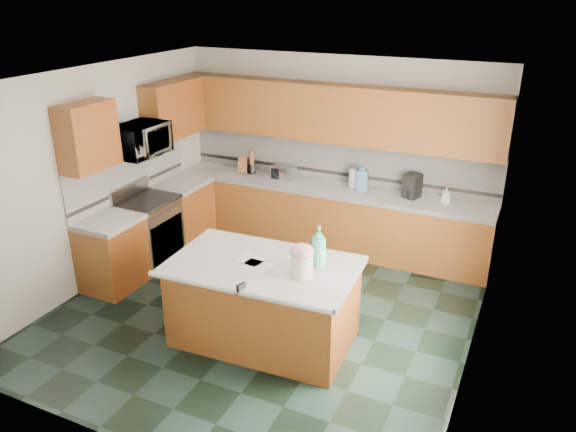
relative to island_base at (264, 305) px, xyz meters
The scene contains 52 objects.
floor 0.69m from the island_base, 118.03° to the left, with size 4.60×4.60×0.00m, color black.
ceiling 2.33m from the island_base, 118.03° to the left, with size 4.60×4.60×0.00m, color white.
wall_back 2.95m from the island_base, 95.14° to the left, with size 4.60×0.04×2.70m, color silver.
wall_front 2.08m from the island_base, 97.74° to the right, with size 4.60×0.04×2.70m, color silver.
wall_left 2.77m from the island_base, 169.60° to the left, with size 0.04×4.60×2.70m, color silver.
wall_right 2.31m from the island_base, 12.85° to the left, with size 0.04×4.60×2.70m, color silver.
back_base_cab 2.48m from the island_base, 95.80° to the left, with size 4.60×0.60×0.86m, color #52240C.
back_countertop 2.53m from the island_base, 95.80° to the left, with size 4.60×0.64×0.06m, color white.
back_upper_cab 3.02m from the island_base, 95.51° to the left, with size 4.60×0.33×0.78m, color #52240C.
back_backsplash 2.89m from the island_base, 95.20° to the left, with size 4.60×0.02×0.63m, color silver.
back_accent_band 2.83m from the island_base, 95.21° to the left, with size 4.60×0.01×0.05m, color black.
left_base_cab_rear 2.86m from the island_base, 141.95° to the left, with size 0.60×0.82×0.86m, color #52240C.
left_counter_rear 2.90m from the island_base, 141.95° to the left, with size 0.64×0.82×0.06m, color white.
left_base_cab_front 2.26m from the island_base, behind, with size 0.60×0.72×0.86m, color #52240C.
left_counter_front 2.31m from the island_base, behind, with size 0.64×0.72×0.06m, color white.
left_backsplash 2.85m from the island_base, 158.08° to the left, with size 0.02×2.30×0.63m, color silver.
left_accent_band 2.80m from the island_base, 158.03° to the left, with size 0.01×2.30×0.05m, color black.
left_upper_cab_rear 3.40m from the island_base, 141.52° to the left, with size 0.33×1.09×0.78m, color #52240C.
left_upper_cab_front 2.83m from the island_base, behind, with size 0.33×0.72×0.78m, color #52240C.
range_body 2.45m from the island_base, 156.65° to the left, with size 0.60×0.76×0.88m, color #B7B7BC.
range_oven_door 2.19m from the island_base, 153.64° to the left, with size 0.02×0.68×0.55m, color black.
range_cooktop 2.50m from the island_base, 156.65° to the left, with size 0.62×0.78×0.04m, color black.
range_handle 2.19m from the island_base, 153.28° to the left, with size 0.02×0.02×0.66m, color #B7B7BC.
range_backguard 2.76m from the island_base, 158.84° to the left, with size 0.06×0.76×0.18m, color #B7B7BC.
microwave 2.78m from the island_base, 156.65° to the left, with size 0.73×0.50×0.41m, color #B7B7BC.
island_base is the anchor object (origin of this frame).
island_top 0.46m from the island_base, 90.00° to the left, with size 1.92×1.14×0.06m, color white.
island_bullnose 0.73m from the island_base, 90.00° to the right, with size 0.06×0.06×1.92m, color white.
treat_jar 0.76m from the island_base, ahead, with size 0.22×0.22×0.23m, color silver.
treat_jar_lid 0.89m from the island_base, ahead, with size 0.24×0.24×0.15m, color #E5A9BD.
treat_jar_knob 0.93m from the island_base, ahead, with size 0.03×0.03×0.08m, color tan.
treat_jar_knob_end_l 0.91m from the island_base, ahead, with size 0.04×0.04×0.04m, color tan.
treat_jar_knob_end_r 0.95m from the island_base, ahead, with size 0.04×0.04×0.04m, color tan.
soap_bottle_island 0.90m from the island_base, 21.69° to the left, with size 0.16×0.16×0.42m, color teal.
paper_sheet_a 0.50m from the island_base, 117.03° to the right, with size 0.29×0.22×0.00m, color white.
paper_sheet_b 0.51m from the island_base, behind, with size 0.27×0.21×0.00m, color white.
clamp_body 0.75m from the island_base, 84.37° to the right, with size 0.03×0.10×0.09m, color black.
clamp_handle 0.78m from the island_base, 84.93° to the right, with size 0.02×0.02×0.07m, color black.
knife_block 3.07m from the island_base, 123.01° to the left, with size 0.13×0.11×0.24m, color #472814.
utensil_crock 3.02m from the island_base, 120.62° to the left, with size 0.12×0.12×0.14m, color black.
utensil_bundle 3.06m from the island_base, 120.62° to the left, with size 0.07×0.07×0.21m, color #472814.
toaster_oven 2.76m from the island_base, 110.99° to the left, with size 0.34×0.23×0.19m, color #B7B7BC.
toaster_oven_door 2.67m from the island_base, 111.83° to the left, with size 0.30×0.01×0.15m, color black.
paper_towel 2.65m from the island_base, 88.08° to the left, with size 0.12×0.12×0.28m, color white.
paper_towel_base 2.62m from the island_base, 88.08° to the left, with size 0.19×0.19×0.01m, color #B7B7BC.
water_jug 2.62m from the island_base, 84.97° to the left, with size 0.18×0.18×0.30m, color #5C8ABD.
water_jug_neck 2.67m from the island_base, 84.97° to the left, with size 0.08×0.08×0.04m, color #5C8ABD.
coffee_maker 2.79m from the island_base, 70.20° to the left, with size 0.19×0.21×0.33m, color black.
coffee_carafe 2.72m from the island_base, 69.85° to the left, with size 0.13×0.13×0.13m, color black.
soap_bottle_back 2.94m from the island_base, 61.41° to the left, with size 0.10×0.11×0.23m, color white.
soap_back_cap 2.97m from the island_base, 61.41° to the left, with size 0.02×0.02×0.03m, color red.
window_light_proxy 2.32m from the island_base, ahead, with size 0.02×1.40×1.10m, color white.
Camera 1 is at (2.65, -5.01, 3.58)m, focal length 35.00 mm.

